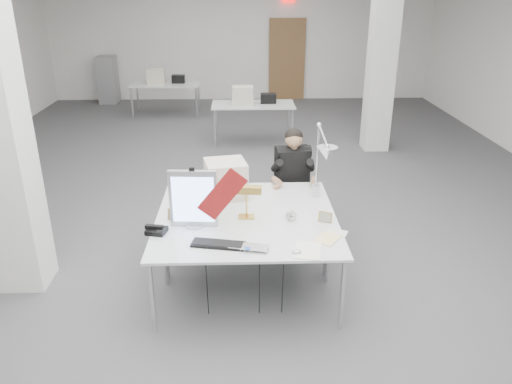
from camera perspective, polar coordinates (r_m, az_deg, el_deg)
room_shell at (r=6.83m, az=-1.12°, el=12.42°), size 10.04×14.04×3.24m
desk_main at (r=4.63m, az=-1.04°, el=-5.28°), size 1.80×0.90×0.02m
desk_second at (r=5.44m, az=-1.18°, el=-0.83°), size 1.80×0.90×0.02m
bg_desk_a at (r=9.84m, az=-0.33°, el=9.95°), size 1.60×0.80×0.02m
bg_desk_b at (r=12.12m, az=-10.32°, el=12.03°), size 1.60×0.80×0.02m
filing_cabinet at (r=13.88m, az=-16.57°, el=12.20°), size 0.45×0.55×1.20m
office_chair at (r=6.23m, az=4.11°, el=-0.21°), size 0.56×0.56×0.99m
seated_person at (r=6.03m, az=4.27°, el=3.13°), size 0.52×0.62×0.83m
monitor at (r=4.75m, az=-7.18°, el=-0.77°), size 0.46×0.07×0.57m
pennant at (r=4.68m, az=-3.85°, el=-0.26°), size 0.49×0.05×0.52m
keyboard at (r=4.49m, az=-4.33°, el=-5.98°), size 0.50×0.25×0.02m
laptop at (r=4.38m, az=-0.98°, el=-6.65°), size 0.39×0.31×0.03m
mouse at (r=4.36m, az=4.68°, el=-6.82°), size 0.10×0.08×0.03m
bankers_lamp at (r=4.93m, az=-1.11°, el=-1.25°), size 0.29×0.15×0.32m
desk_phone at (r=4.78m, az=-11.30°, el=-4.37°), size 0.21×0.20×0.04m
picture_frame_left at (r=4.98m, az=-9.26°, el=-2.56°), size 0.15×0.07×0.12m
picture_frame_right at (r=4.93m, az=7.91°, el=-2.84°), size 0.14×0.08×0.11m
desk_clock at (r=4.92m, az=4.02°, el=-2.74°), size 0.11×0.07×0.11m
paper_stack_a at (r=4.42m, az=5.92°, el=-6.62°), size 0.28×0.36×0.01m
paper_stack_b at (r=4.63m, az=8.17°, el=-5.29°), size 0.28×0.30×0.01m
paper_stack_c at (r=4.76m, az=9.27°, el=-4.58°), size 0.22×0.19×0.01m
beige_monitor at (r=5.43m, az=-3.47°, el=1.49°), size 0.49×0.48×0.40m
architect_lamp at (r=5.14m, az=7.45°, el=3.36°), size 0.40×0.77×0.95m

